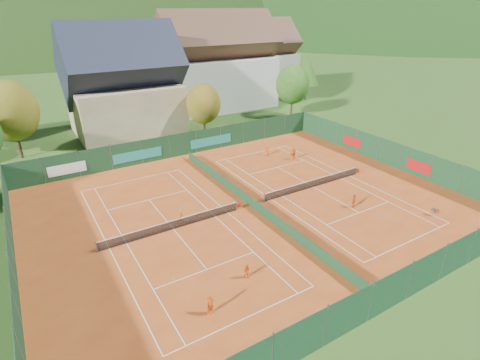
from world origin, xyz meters
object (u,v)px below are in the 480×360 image
Objects in this scene: player_left_near at (210,305)px; player_left_far at (181,217)px; player_right_near at (354,201)px; player_right_far_a at (267,151)px; player_left_mid at (247,272)px; player_right_far_b at (294,154)px; hotel_block_a at (218,67)px; hotel_block_b at (257,61)px; ball_hopper at (434,210)px; chalet at (124,88)px.

player_left_far is (2.76, 11.04, -0.13)m from player_left_near.
player_right_near is 15.63m from player_right_far_a.
player_left_near is 4.15m from player_left_mid.
player_right_far_a is 3.57m from player_right_far_b.
player_right_far_a is at bearing 89.08° from player_left_mid.
hotel_block_a is 1.25× the size of hotel_block_b.
player_left_far is (-23.04, -35.42, -6.72)m from hotel_block_a.
hotel_block_b is 21.60× the size of ball_hopper.
ball_hopper is (16.41, -40.29, -6.07)m from chalet.
chalet is 10.49× the size of player_right_far_b.
player_left_far is at bearing 110.36° from player_right_near.
hotel_block_a is (19.00, 6.00, 0.76)m from chalet.
player_left_far is at bearing 133.78° from player_left_mid.
hotel_block_b is at bearing 22.99° from chalet.
player_right_far_b is (20.96, 17.81, -0.01)m from player_left_near.
hotel_block_a is at bearing -137.34° from player_left_far.
hotel_block_a reaches higher than player_right_far_a.
player_left_far is at bearing -2.67° from player_right_far_b.
chalet is at bearing 68.15° from player_left_near.
chalet is 13.60× the size of player_left_mid.
player_left_near is at bearing 61.66° from player_left_far.
hotel_block_b is (14.00, 8.00, -0.76)m from hotel_block_a.
chalet reaches higher than ball_hopper.
chalet is 23.92m from player_right_far_a.
player_left_near is (-25.80, -46.46, -6.60)m from hotel_block_a.
ball_hopper is 19.48m from player_left_mid.
hotel_block_b is 41.62m from player_right_far_b.
player_left_mid is 0.77× the size of player_right_far_b.
player_right_far_a is (15.10, 19.03, 0.02)m from player_left_mid.
player_left_mid is (-19.42, 1.51, 0.04)m from ball_hopper.
hotel_block_b is at bearing -144.76° from player_left_far.
chalet is 39.36m from player_left_mid.
hotel_block_b reaches higher than player_right_far_a.
player_left_near is 1.19× the size of player_left_far.
hotel_block_b is (33.00, 14.00, -0.01)m from chalet.
hotel_block_b is 40.16m from player_right_far_a.
player_left_far is (-4.04, -29.42, -5.97)m from chalet.
chalet is 30.29m from player_left_far.
player_right_near is (-21.73, -49.36, -5.91)m from hotel_block_b.
chalet is 10.31× the size of player_left_near.
hotel_block_a reaches higher than player_right_near.
chalet is 19.94m from hotel_block_a.
hotel_block_a is 27.51m from player_right_far_a.
hotel_block_b is at bearing 93.20° from player_left_mid.
player_right_far_a is at bearing -58.54° from chalet.
player_right_far_b reaches higher than player_left_mid.
ball_hopper is at bearing -92.19° from player_right_near.
chalet is 13.25× the size of player_right_far_a.
player_right_near reaches higher than ball_hopper.
player_left_far is at bearing 38.79° from player_right_far_a.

